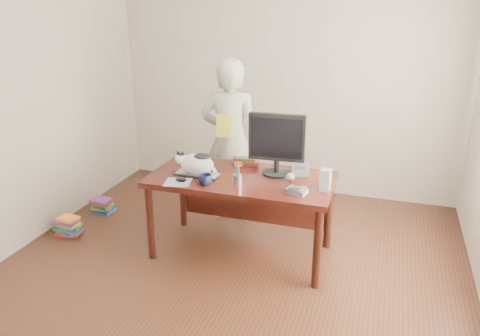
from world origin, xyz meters
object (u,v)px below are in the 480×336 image
Objects in this scene: pen_cup at (238,178)px; calculator at (301,170)px; mouse at (181,179)px; book_stack at (246,159)px; person at (230,141)px; coffee_mug at (206,180)px; book_pile_b at (102,205)px; baseball at (291,177)px; phone at (297,191)px; book_pile_a at (68,226)px; desk at (244,189)px; speaker at (325,180)px; monitor at (277,141)px; keyboard at (197,174)px; cat at (196,163)px.

pen_cup is 0.94× the size of calculator.
book_stack is at bearing 44.86° from mouse.
person is at bearing 123.10° from book_stack.
coffee_mug is 0.43× the size of book_pile_b.
book_stack reaches higher than baseball.
baseball is (-0.11, 0.25, 0.01)m from phone.
book_pile_a is at bearing 164.04° from mouse.
person reaches higher than desk.
person is at bearing 96.23° from coffee_mug.
calculator is (-0.26, 0.34, -0.06)m from speaker.
book_pile_a is (-2.02, -0.34, -0.98)m from monitor.
phone is 0.47m from calculator.
calculator is (0.20, 0.12, -0.28)m from monitor.
baseball is (0.81, 0.13, 0.02)m from keyboard.
book_stack is at bearing 74.35° from coffee_mug.
phone is at bearing -56.24° from monitor.
baseball is (0.41, 0.22, -0.02)m from pen_cup.
coffee_mug is at bearing -155.80° from baseball.
desk is 1.85m from book_pile_a.
desk is 0.73m from person.
keyboard is 0.19m from mouse.
monitor is at bearing 16.61° from mouse.
book_stack is 1.21× the size of calculator.
book_pile_a is at bearing -174.56° from speaker.
cat reaches higher than speaker.
phone is at bearing -13.96° from book_pile_b.
phone is 1.02× the size of speaker.
phone reaches higher than desk.
monitor reaches higher than book_stack.
monitor reaches higher than book_pile_a.
speaker reaches higher than book_pile_b.
speaker is at bearing 3.08° from keyboard.
person reaches higher than cat.
monitor reaches higher than calculator.
coffee_mug is at bearing -22.30° from book_pile_b.
book_stack is 0.98× the size of book_pile_a.
book_pile_a is at bearing -173.74° from baseball.
book_stack is at bearing 99.67° from pen_cup.
book_pile_a is (-1.75, -0.28, -0.51)m from desk.
pen_cup is 1.11× the size of phone.
keyboard is 0.74× the size of monitor.
keyboard is 2.20× the size of phone.
monitor is at bearing 37.96° from coffee_mug.
pen_cup is 0.76× the size of book_pile_a.
desk is 14.56× the size of coffee_mug.
phone is at bearing -9.16° from mouse.
book_stack is 1.90m from book_pile_a.
keyboard is at bearing -165.76° from calculator.
coffee_mug is (-0.51, -0.40, -0.27)m from monitor.
coffee_mug is 1.51× the size of baseball.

